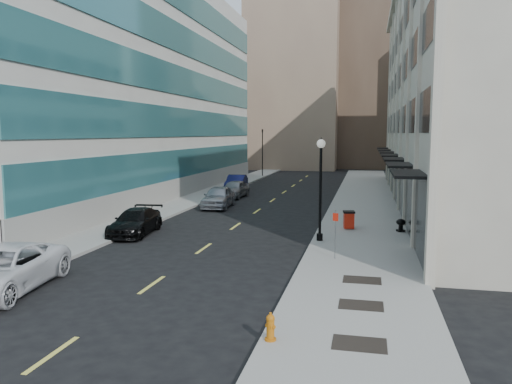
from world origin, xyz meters
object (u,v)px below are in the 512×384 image
at_px(car_black_pickup, 135,222).
at_px(car_grey_sedan, 234,189).
at_px(fire_hydrant, 270,327).
at_px(lamppost, 321,180).
at_px(car_blue_sedan, 236,183).
at_px(trash_bin, 349,219).
at_px(traffic_signal, 262,132).
at_px(sign_post, 335,227).
at_px(car_white_van, 2,270).
at_px(urn_planter, 401,224).
at_px(car_silver_sedan, 218,197).

xyz_separation_m(car_black_pickup, car_grey_sedan, (1.23, 16.53, 0.06)).
distance_m(fire_hydrant, lamppost, 12.96).
relative_size(car_black_pickup, fire_hydrant, 6.36).
height_order(car_blue_sedan, trash_bin, car_blue_sedan).
height_order(traffic_signal, trash_bin, traffic_signal).
height_order(car_blue_sedan, sign_post, sign_post).
height_order(car_grey_sedan, sign_post, sign_post).
bearing_deg(car_white_van, car_black_pickup, 82.58).
bearing_deg(car_white_van, urn_planter, 36.00).
bearing_deg(car_blue_sedan, car_white_van, -95.60).
distance_m(car_grey_sedan, fire_hydrant, 30.59).
distance_m(car_white_van, lamppost, 14.72).
relative_size(car_blue_sedan, lamppost, 0.90).
xyz_separation_m(fire_hydrant, urn_planter, (4.28, 15.95, 0.07)).
xyz_separation_m(car_grey_sedan, sign_post, (9.97, -20.18, 0.80)).
bearing_deg(traffic_signal, lamppost, -73.83).
bearing_deg(sign_post, car_blue_sedan, 135.58).
distance_m(car_silver_sedan, car_blue_sedan, 11.03).
height_order(trash_bin, lamppost, lamppost).
bearing_deg(fire_hydrant, traffic_signal, 126.58).
distance_m(car_silver_sedan, car_grey_sedan, 6.01).
bearing_deg(car_black_pickup, trash_bin, 11.09).
xyz_separation_m(car_silver_sedan, urn_planter, (12.78, -7.32, -0.23)).
relative_size(car_grey_sedan, sign_post, 2.07).
relative_size(traffic_signal, car_black_pickup, 1.45).
relative_size(car_blue_sedan, trash_bin, 4.59).
bearing_deg(lamppost, car_silver_sedan, 129.06).
relative_size(car_white_van, car_blue_sedan, 1.23).
xyz_separation_m(car_black_pickup, trash_bin, (11.53, 3.43, 0.00)).
bearing_deg(car_grey_sedan, fire_hydrant, -70.60).
bearing_deg(fire_hydrant, car_white_van, -168.62).
bearing_deg(car_black_pickup, car_silver_sedan, 75.87).
bearing_deg(urn_planter, car_blue_sedan, 128.04).
bearing_deg(car_grey_sedan, car_white_van, -90.08).
xyz_separation_m(car_black_pickup, car_silver_sedan, (1.60, 10.53, 0.12)).
xyz_separation_m(car_white_van, trash_bin, (11.53, 13.82, -0.10)).
xyz_separation_m(traffic_signal, car_black_pickup, (0.70, -37.53, -5.02)).
height_order(car_grey_sedan, fire_hydrant, car_grey_sedan).
bearing_deg(urn_planter, traffic_signal, 113.72).
distance_m(lamppost, sign_post, 4.07).
height_order(trash_bin, urn_planter, trash_bin).
bearing_deg(trash_bin, car_grey_sedan, 118.54).
relative_size(fire_hydrant, urn_planter, 1.06).
bearing_deg(traffic_signal, urn_planter, -66.28).
bearing_deg(traffic_signal, car_silver_sedan, -85.13).
distance_m(car_black_pickup, fire_hydrant, 16.26).
distance_m(traffic_signal, car_black_pickup, 37.87).
bearing_deg(car_white_van, lamppost, 37.92).
height_order(car_silver_sedan, sign_post, sign_post).
xyz_separation_m(car_blue_sedan, car_grey_sedan, (1.13, -4.93, -0.02)).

